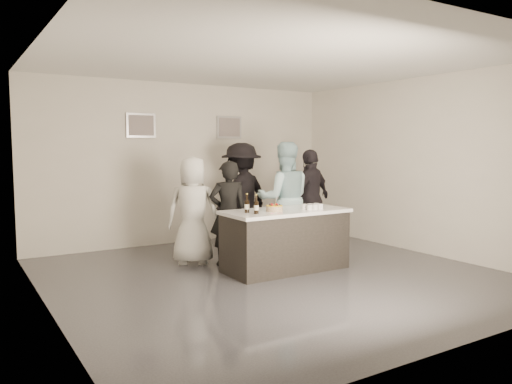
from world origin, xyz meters
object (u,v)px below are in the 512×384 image
at_px(person_guest_left, 193,210).
at_px(person_guest_back, 242,196).
at_px(person_guest_right, 311,198).
at_px(person_main_black, 228,213).
at_px(person_main_blue, 284,199).
at_px(cake, 274,209).
at_px(bar_counter, 285,240).
at_px(beer_bottle_a, 247,203).
at_px(beer_bottle_b, 256,204).

bearing_deg(person_guest_left, person_guest_back, -121.31).
xyz_separation_m(person_guest_left, person_guest_right, (2.41, 0.13, 0.05)).
height_order(person_main_black, person_guest_right, person_guest_right).
relative_size(person_main_blue, person_guest_left, 1.14).
xyz_separation_m(cake, person_guest_right, (1.66, 1.28, -0.05)).
distance_m(person_main_blue, person_guest_back, 0.95).
bearing_deg(person_guest_back, person_main_blue, 90.08).
height_order(bar_counter, beer_bottle_a, beer_bottle_a).
bearing_deg(bar_counter, person_guest_back, 81.27).
height_order(person_main_black, person_guest_back, person_guest_back).
height_order(bar_counter, person_main_blue, person_main_blue).
xyz_separation_m(person_main_blue, person_guest_left, (-1.57, 0.23, -0.11)).
bearing_deg(bar_counter, person_guest_right, 40.45).
bearing_deg(bar_counter, person_main_blue, 55.91).
distance_m(bar_counter, person_main_black, 0.98).
bearing_deg(beer_bottle_a, person_main_blue, 34.33).
height_order(beer_bottle_a, beer_bottle_b, same).
xyz_separation_m(bar_counter, person_guest_right, (1.42, 1.21, 0.44)).
bearing_deg(person_main_blue, person_guest_back, -46.29).
bearing_deg(person_main_black, beer_bottle_b, 105.91).
relative_size(person_guest_right, person_guest_back, 0.94).
bearing_deg(person_main_black, beer_bottle_a, 101.29).
xyz_separation_m(cake, person_main_blue, (0.82, 0.92, 0.01)).
xyz_separation_m(beer_bottle_a, person_guest_back, (0.92, 1.74, -0.09)).
distance_m(person_main_blue, person_guest_left, 1.59).
height_order(person_main_black, person_main_blue, person_main_blue).
distance_m(beer_bottle_b, person_guest_left, 1.31).
height_order(bar_counter, person_guest_left, person_guest_left).
xyz_separation_m(bar_counter, person_main_blue, (0.58, 0.85, 0.50)).
distance_m(beer_bottle_a, beer_bottle_b, 0.17).
height_order(beer_bottle_a, person_guest_left, person_guest_left).
height_order(beer_bottle_b, person_guest_right, person_guest_right).
distance_m(person_main_black, person_guest_back, 1.34).
height_order(cake, person_guest_left, person_guest_left).
height_order(beer_bottle_a, person_guest_back, person_guest_back).
relative_size(beer_bottle_b, person_guest_right, 0.15).
distance_m(cake, person_guest_right, 2.09).
xyz_separation_m(beer_bottle_a, person_guest_left, (-0.34, 1.07, -0.19)).
relative_size(cake, person_guest_left, 0.14).
xyz_separation_m(cake, person_guest_back, (0.51, 1.81, 0.01)).
xyz_separation_m(beer_bottle_b, person_guest_back, (0.87, 1.90, -0.09)).
height_order(cake, beer_bottle_b, beer_bottle_b).
relative_size(bar_counter, person_guest_back, 0.98).
xyz_separation_m(person_guest_right, person_guest_back, (-1.15, 0.54, 0.06)).
bearing_deg(beer_bottle_b, person_main_black, 87.96).
relative_size(bar_counter, person_guest_right, 1.05).
relative_size(cake, person_main_blue, 0.13).
bearing_deg(person_guest_back, person_guest_right, 136.06).
relative_size(bar_counter, beer_bottle_b, 7.15).
bearing_deg(beer_bottle_a, person_guest_back, 62.10).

